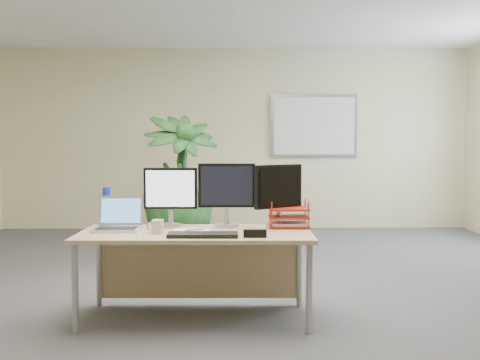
{
  "coord_description": "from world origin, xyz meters",
  "views": [
    {
      "loc": [
        -0.07,
        -4.06,
        1.3
      ],
      "look_at": [
        0.02,
        0.35,
        0.99
      ],
      "focal_mm": 40.0,
      "sensor_mm": 36.0,
      "label": 1
    }
  ],
  "objects_px": {
    "floor_plant": "(179,193)",
    "monitor_right": "(227,190)",
    "desk": "(197,247)",
    "laptop": "(119,221)",
    "monitor_left": "(171,193)"
  },
  "relations": [
    {
      "from": "floor_plant",
      "to": "monitor_left",
      "type": "height_order",
      "value": "floor_plant"
    },
    {
      "from": "desk",
      "to": "laptop",
      "type": "bearing_deg",
      "value": 177.66
    },
    {
      "from": "floor_plant",
      "to": "monitor_right",
      "type": "relative_size",
      "value": 3.07
    },
    {
      "from": "laptop",
      "to": "floor_plant",
      "type": "bearing_deg",
      "value": 81.28
    },
    {
      "from": "monitor_right",
      "to": "floor_plant",
      "type": "bearing_deg",
      "value": 107.01
    },
    {
      "from": "monitor_left",
      "to": "floor_plant",
      "type": "bearing_deg",
      "value": 93.1
    },
    {
      "from": "floor_plant",
      "to": "laptop",
      "type": "height_order",
      "value": "floor_plant"
    },
    {
      "from": "monitor_left",
      "to": "desk",
      "type": "bearing_deg",
      "value": -35.97
    },
    {
      "from": "floor_plant",
      "to": "monitor_right",
      "type": "height_order",
      "value": "floor_plant"
    },
    {
      "from": "monitor_right",
      "to": "laptop",
      "type": "relative_size",
      "value": 1.42
    },
    {
      "from": "desk",
      "to": "monitor_left",
      "type": "height_order",
      "value": "monitor_left"
    },
    {
      "from": "desk",
      "to": "monitor_right",
      "type": "height_order",
      "value": "monitor_right"
    },
    {
      "from": "desk",
      "to": "laptop",
      "type": "height_order",
      "value": "laptop"
    },
    {
      "from": "laptop",
      "to": "monitor_left",
      "type": "bearing_deg",
      "value": 18.57
    },
    {
      "from": "monitor_right",
      "to": "laptop",
      "type": "height_order",
      "value": "monitor_right"
    }
  ]
}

